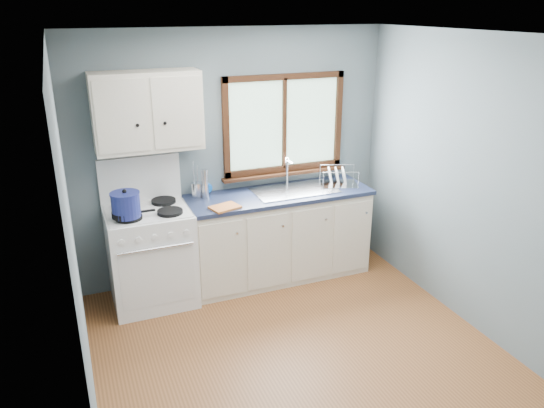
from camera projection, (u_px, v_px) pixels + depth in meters
name	position (u px, v px, depth m)	size (l,w,h in m)	color
floor	(308.00, 366.00, 4.21)	(3.20, 3.60, 0.02)	brown
ceiling	(318.00, 35.00, 3.32)	(3.20, 3.60, 0.02)	white
wall_back	(234.00, 157.00, 5.34)	(3.20, 0.02, 2.50)	slate
wall_front	(504.00, 374.00, 2.20)	(3.20, 0.02, 2.50)	slate
wall_left	(73.00, 258.00, 3.21)	(0.02, 3.60, 2.50)	slate
wall_right	(490.00, 192.00, 4.33)	(0.02, 3.60, 2.50)	slate
gas_range	(151.00, 253.00, 4.98)	(0.76, 0.69, 1.36)	white
base_cabinets	(278.00, 239.00, 5.48)	(1.85, 0.60, 0.88)	beige
countertop	(278.00, 195.00, 5.31)	(1.89, 0.64, 0.04)	#171F36
sink	(295.00, 196.00, 5.39)	(0.84, 0.46, 0.44)	silver
window	(284.00, 131.00, 5.41)	(1.36, 0.10, 1.03)	#9EC6A8
upper_cabinets	(147.00, 111.00, 4.69)	(0.95, 0.35, 0.70)	beige
skillet	(127.00, 214.00, 4.60)	(0.37, 0.25, 0.05)	black
stockpot	(126.00, 204.00, 4.57)	(0.27, 0.27, 0.25)	navy
utensil_crock	(197.00, 190.00, 5.17)	(0.15, 0.15, 0.36)	silver
thermos	(205.00, 184.00, 5.11)	(0.07, 0.07, 0.29)	silver
soap_bottle	(208.00, 181.00, 5.22)	(0.11, 0.11, 0.27)	blue
dish_towel	(225.00, 207.00, 4.90)	(0.26, 0.19, 0.02)	#BF692F
dish_rack	(338.00, 180.00, 5.52)	(0.45, 0.40, 0.20)	silver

